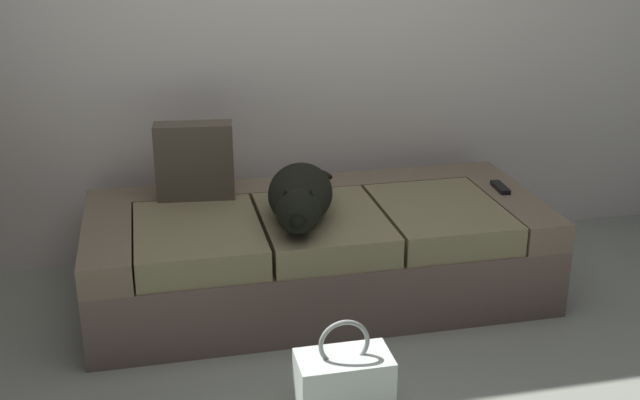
{
  "coord_description": "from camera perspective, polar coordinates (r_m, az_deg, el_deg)",
  "views": [
    {
      "loc": [
        -0.69,
        -2.02,
        1.67
      ],
      "look_at": [
        0.0,
        1.07,
        0.47
      ],
      "focal_mm": 44.56,
      "sensor_mm": 36.0,
      "label": 1
    }
  ],
  "objects": [
    {
      "name": "couch",
      "position": [
        3.52,
        -0.18,
        -3.73
      ],
      "size": [
        1.98,
        0.87,
        0.42
      ],
      "color": "#6B574E",
      "rests_on": "ground"
    },
    {
      "name": "dog_dark",
      "position": [
        3.25,
        -1.43,
        0.3
      ],
      "size": [
        0.37,
        0.63,
        0.22
      ],
      "color": "black",
      "rests_on": "couch"
    },
    {
      "name": "tv_remote",
      "position": [
        3.73,
        12.82,
        0.89
      ],
      "size": [
        0.05,
        0.15,
        0.02
      ],
      "primitive_type": "cube",
      "rotation": [
        0.0,
        0.0,
        -0.07
      ],
      "color": "black",
      "rests_on": "couch"
    },
    {
      "name": "throw_pillow",
      "position": [
        3.54,
        -8.99,
        2.79
      ],
      "size": [
        0.35,
        0.16,
        0.34
      ],
      "primitive_type": "cube",
      "rotation": [
        0.0,
        0.0,
        -0.11
      ],
      "color": "brown",
      "rests_on": "couch"
    },
    {
      "name": "handbag",
      "position": [
        2.77,
        1.71,
        -13.18
      ],
      "size": [
        0.32,
        0.18,
        0.38
      ],
      "color": "silver",
      "rests_on": "ground"
    }
  ]
}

